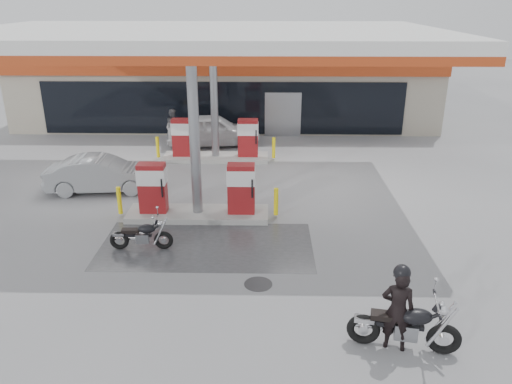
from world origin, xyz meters
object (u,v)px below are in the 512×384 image
Objects in this scene: biker_main at (398,310)px; sedan_white at (213,130)px; pump_island_far at (215,144)px; parked_car_left at (144,116)px; attendant at (173,125)px; main_motorcycle at (406,327)px; parked_motorcycle at (142,236)px; pump_island_near at (197,196)px; hatchback_silver at (102,174)px.

biker_main reaches higher than sedan_white.
pump_island_far reaches higher than parked_car_left.
parked_car_left is (-4.50, 6.00, -0.18)m from pump_island_far.
pump_island_far is 3.21× the size of attendant.
parked_car_left is (-2.20, 3.20, -0.27)m from attendant.
sedan_white is (-5.27, 14.54, 0.24)m from main_motorcycle.
biker_main is 16.68m from attendant.
sedan_white is (0.95, 10.42, 0.34)m from parked_motorcycle.
sedan_white reaches higher than parked_motorcycle.
pump_island_near is 1.00× the size of pump_island_far.
pump_island_far is at bearing 90.00° from pump_island_near.
biker_main is at bearing -68.80° from pump_island_far.
attendant is (-2.30, 2.80, 0.09)m from pump_island_far.
attendant reaches higher than sedan_white.
parked_car_left is at bearing 20.53° from attendant.
attendant is 0.44× the size of parked_car_left.
parked_car_left is at bearing 100.93° from parked_motorcycle.
attendant is (-1.99, 0.60, 0.06)m from sedan_white.
parked_car_left is (-4.50, 12.00, -0.18)m from pump_island_near.
pump_island_far reaches higher than biker_main.
sedan_white is 1.19× the size of parked_car_left.
parked_motorcycle is 0.41× the size of sedan_white.
parked_car_left is (-3.24, 14.22, 0.13)m from parked_motorcycle.
pump_island_near is 12.82m from parked_car_left.
main_motorcycle is 0.43m from biker_main.
main_motorcycle is at bearing -149.24° from parked_car_left.
attendant reaches higher than parked_car_left.
parked_motorcycle is 11.08m from attendant.
sedan_white is at bearing 92.12° from pump_island_near.
main_motorcycle is at bearing -168.35° from attendant.
parked_motorcycle is 1.11× the size of attendant.
hatchback_silver is at bearing 153.71° from attendant.
biker_main is at bearing -149.69° from parked_car_left.
biker_main is 1.11× the size of attendant.
parked_motorcycle is 0.45× the size of hatchback_silver.
attendant is at bearing 104.64° from pump_island_near.
hatchback_silver is at bearing -172.10° from parked_car_left.
pump_island_far is 13.20m from biker_main.
sedan_white reaches higher than parked_car_left.
hatchback_silver reaches higher than parked_car_left.
parked_car_left is (-9.27, 18.30, -0.36)m from biker_main.
pump_island_far reaches higher than sedan_white.
sedan_white is at bearing 120.47° from main_motorcycle.
parked_car_left is at bearing 110.56° from pump_island_near.
hatchback_silver is at bearing 149.52° from pump_island_near.
biker_main is 0.41× the size of sedan_white.
attendant is 6.76m from hatchback_silver.
pump_island_far reaches higher than parked_motorcycle.
parked_motorcycle is at bearing 171.39° from attendant.
pump_island_far is 5.33m from hatchback_silver.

